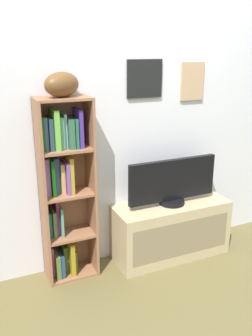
{
  "coord_description": "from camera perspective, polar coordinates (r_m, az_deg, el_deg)",
  "views": [
    {
      "loc": [
        -1.19,
        -1.56,
        1.77
      ],
      "look_at": [
        -0.12,
        0.85,
        0.9
      ],
      "focal_mm": 38.63,
      "sensor_mm": 36.0,
      "label": 1
    }
  ],
  "objects": [
    {
      "name": "tv_stand",
      "position": [
        3.28,
        7.06,
        -9.59
      ],
      "size": [
        1.02,
        0.38,
        0.5
      ],
      "color": "tan",
      "rests_on": "ground"
    },
    {
      "name": "back_wall",
      "position": [
        3.0,
        -0.03,
        7.5
      ],
      "size": [
        4.8,
        0.08,
        2.43
      ],
      "color": "silver",
      "rests_on": "ground"
    },
    {
      "name": "television",
      "position": [
        3.1,
        7.37,
        -2.23
      ],
      "size": [
        0.81,
        0.22,
        0.4
      ],
      "color": "black",
      "rests_on": "tv_stand"
    },
    {
      "name": "ground",
      "position": [
        2.66,
        10.85,
        -24.5
      ],
      "size": [
        5.2,
        5.2,
        0.04
      ],
      "primitive_type": "cube",
      "color": "brown"
    },
    {
      "name": "bookshelf",
      "position": [
        2.83,
        -9.91,
        -3.31
      ],
      "size": [
        0.4,
        0.25,
        1.45
      ],
      "color": "#926143",
      "rests_on": "ground"
    },
    {
      "name": "football",
      "position": [
        2.63,
        -10.1,
        12.83
      ],
      "size": [
        0.34,
        0.29,
        0.17
      ],
      "primitive_type": "ellipsoid",
      "rotation": [
        0.0,
        0.0,
        0.51
      ],
      "color": "brown",
      "rests_on": "bookshelf"
    }
  ]
}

